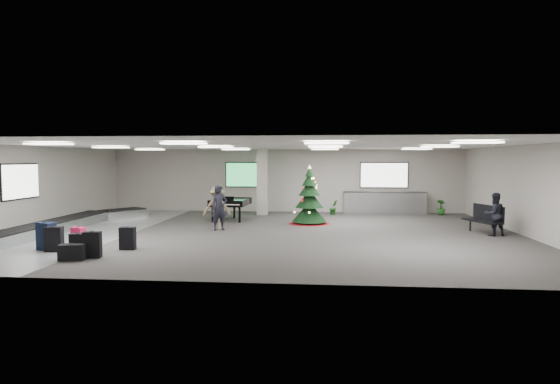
# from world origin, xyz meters

# --- Properties ---
(ground) EXTENTS (18.00, 18.00, 0.00)m
(ground) POSITION_xyz_m (0.00, 0.00, 0.00)
(ground) COLOR #363431
(ground) RESTS_ON ground
(room_envelope) EXTENTS (18.02, 14.02, 3.21)m
(room_envelope) POSITION_xyz_m (-0.38, 0.67, 2.33)
(room_envelope) COLOR #A59D96
(room_envelope) RESTS_ON ground
(baggage_carousel) EXTENTS (2.28, 9.71, 0.43)m
(baggage_carousel) POSITION_xyz_m (-7.84, -0.08, 0.21)
(baggage_carousel) COLOR silver
(baggage_carousel) RESTS_ON ground
(service_counter) EXTENTS (4.05, 0.65, 1.08)m
(service_counter) POSITION_xyz_m (5.00, 6.65, 0.55)
(service_counter) COLOR silver
(service_counter) RESTS_ON ground
(suitcase_0) EXTENTS (0.43, 0.26, 0.68)m
(suitcase_0) POSITION_xyz_m (-4.79, -4.77, 0.33)
(suitcase_0) COLOR black
(suitcase_0) RESTS_ON ground
(suitcase_1) EXTENTS (0.50, 0.32, 0.75)m
(suitcase_1) POSITION_xyz_m (-4.37, -4.78, 0.36)
(suitcase_1) COLOR black
(suitcase_1) RESTS_ON ground
(pink_suitcase) EXTENTS (0.47, 0.36, 0.66)m
(pink_suitcase) POSITION_xyz_m (-5.45, -3.53, 0.32)
(pink_suitcase) COLOR #F72059
(pink_suitcase) RESTS_ON ground
(suitcase_3) EXTENTS (0.46, 0.27, 0.70)m
(suitcase_3) POSITION_xyz_m (-3.89, -3.57, 0.34)
(suitcase_3) COLOR black
(suitcase_3) RESTS_ON ground
(navy_suitcase) EXTENTS (0.62, 0.49, 0.85)m
(navy_suitcase) POSITION_xyz_m (-6.26, -3.88, 0.42)
(navy_suitcase) COLOR black
(navy_suitcase) RESTS_ON ground
(suitcase_5) EXTENTS (0.52, 0.33, 0.76)m
(suitcase_5) POSITION_xyz_m (-5.91, -4.06, 0.37)
(suitcase_5) COLOR black
(suitcase_5) RESTS_ON ground
(green_duffel) EXTENTS (0.60, 0.52, 0.38)m
(green_duffel) POSITION_xyz_m (-4.79, -5.07, 0.18)
(green_duffel) COLOR black
(green_duffel) RESTS_ON ground
(suitcase_8) EXTENTS (0.46, 0.34, 0.63)m
(suitcase_8) POSITION_xyz_m (-6.45, -3.29, 0.31)
(suitcase_8) COLOR black
(suitcase_8) RESTS_ON ground
(black_duffel) EXTENTS (0.71, 0.49, 0.45)m
(black_duffel) POSITION_xyz_m (-4.77, -5.12, 0.21)
(black_duffel) COLOR black
(black_duffel) RESTS_ON ground
(christmas_tree) EXTENTS (1.73, 1.73, 2.47)m
(christmas_tree) POSITION_xyz_m (1.37, 2.56, 0.85)
(christmas_tree) COLOR maroon
(christmas_tree) RESTS_ON ground
(grand_piano) EXTENTS (1.65, 2.05, 1.12)m
(grand_piano) POSITION_xyz_m (-2.15, 3.27, 0.80)
(grand_piano) COLOR black
(grand_piano) RESTS_ON ground
(bench) EXTENTS (1.07, 1.73, 1.04)m
(bench) POSITION_xyz_m (7.79, 0.47, 0.59)
(bench) COLOR black
(bench) RESTS_ON ground
(traveler_a) EXTENTS (0.75, 0.69, 1.72)m
(traveler_a) POSITION_xyz_m (-2.00, 0.45, 0.86)
(traveler_a) COLOR black
(traveler_a) RESTS_ON ground
(traveler_b) EXTENTS (1.16, 0.81, 1.64)m
(traveler_b) POSITION_xyz_m (-2.17, 0.79, 0.82)
(traveler_b) COLOR #8D7957
(traveler_b) RESTS_ON ground
(traveler_bench) EXTENTS (0.84, 0.71, 1.52)m
(traveler_bench) POSITION_xyz_m (7.94, 0.02, 0.76)
(traveler_bench) COLOR black
(traveler_bench) RESTS_ON ground
(potted_plant_left) EXTENTS (0.51, 0.49, 0.73)m
(potted_plant_left) POSITION_xyz_m (2.46, 5.80, 0.37)
(potted_plant_left) COLOR #163E14
(potted_plant_left) RESTS_ON ground
(potted_plant_right) EXTENTS (0.59, 0.59, 0.75)m
(potted_plant_right) POSITION_xyz_m (7.65, 6.21, 0.37)
(potted_plant_right) COLOR #163E14
(potted_plant_right) RESTS_ON ground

